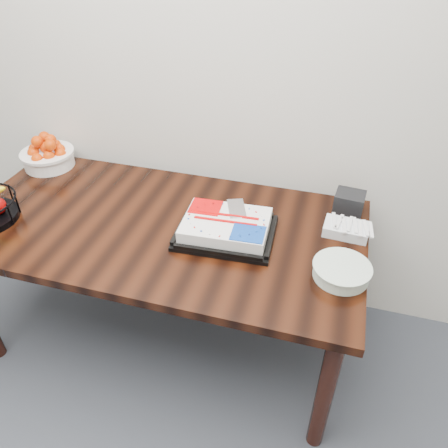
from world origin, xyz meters
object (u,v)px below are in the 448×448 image
(tangerine_bowl, at_px, (47,153))
(plate_stack, at_px, (341,271))
(table, at_px, (161,239))
(napkin_box, at_px, (349,202))
(cake_tray, at_px, (226,228))

(tangerine_bowl, relative_size, plate_stack, 1.25)
(table, height_order, napkin_box, napkin_box)
(plate_stack, bearing_deg, tangerine_bowl, 164.15)
(cake_tray, distance_m, tangerine_bowl, 1.13)
(table, distance_m, napkin_box, 0.88)
(table, height_order, cake_tray, cake_tray)
(napkin_box, bearing_deg, plate_stack, -90.02)
(tangerine_bowl, bearing_deg, cake_tray, -16.48)
(cake_tray, bearing_deg, plate_stack, -14.44)
(table, relative_size, cake_tray, 4.20)
(table, height_order, plate_stack, plate_stack)
(table, xyz_separation_m, cake_tray, (0.31, 0.00, 0.12))
(table, bearing_deg, napkin_box, 22.91)
(cake_tray, bearing_deg, table, -179.17)
(napkin_box, bearing_deg, cake_tray, -145.87)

